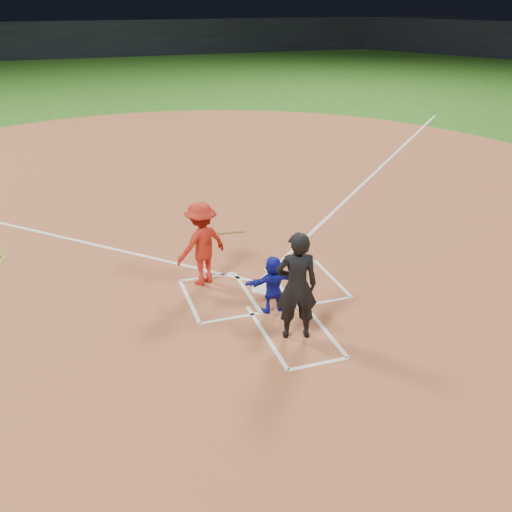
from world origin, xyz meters
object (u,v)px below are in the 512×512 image
object	(u,v)px
home_plate	(263,289)
batter_at_plate	(202,244)
umpire	(297,286)
catcher	(273,284)

from	to	relation	value
home_plate	batter_at_plate	world-z (taller)	batter_at_plate
batter_at_plate	umpire	bearing A→B (deg)	-67.13
catcher	batter_at_plate	xyz separation A→B (m)	(-1.01, 1.59, 0.33)
umpire	batter_at_plate	xyz separation A→B (m)	(-1.08, 2.57, -0.11)
catcher	umpire	distance (m)	1.07
umpire	batter_at_plate	size ratio (longest dim) A/B	1.13
home_plate	catcher	distance (m)	1.06
catcher	batter_at_plate	size ratio (longest dim) A/B	0.64
home_plate	batter_at_plate	bearing A→B (deg)	-32.07
home_plate	catcher	size ratio (longest dim) A/B	0.52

